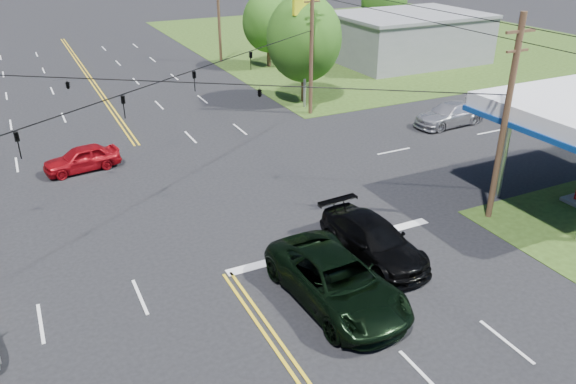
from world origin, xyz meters
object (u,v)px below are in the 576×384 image
tree_right_b (268,22)px  pickup_dkgreen (336,281)px  pole_right_far (218,9)px  tree_far_r (384,1)px  pole_se (505,119)px  tree_right_a (304,38)px  suv_black (373,240)px  retail_ne (408,39)px  pole_ne (311,46)px

tree_right_b → pickup_dkgreen: 38.12m
pole_right_far → pickup_dkgreen: (-10.00, -39.49, -4.26)m
pole_right_far → tree_far_r: size_ratio=1.31×
pole_se → tree_right_a: size_ratio=1.16×
tree_far_r → pole_se: bearing=-118.3°
pole_se → tree_right_b: (3.50, 33.00, -0.70)m
suv_black → tree_right_b: bearing=69.0°
retail_ne → pole_right_far: bearing=154.8°
tree_right_b → suv_black: size_ratio=1.24×
retail_ne → suv_black: (-24.04, -29.52, -1.37)m
tree_right_b → pickup_dkgreen: size_ratio=1.08×
pole_ne → tree_right_b: 15.42m
pole_right_far → tree_far_r: pole_right_far is taller
tree_far_r → pole_right_far: bearing=-174.6°
pole_ne → pickup_dkgreen: 23.15m
pole_ne → pickup_dkgreen: (-10.00, -20.49, -4.01)m
pole_ne → tree_right_a: bearing=71.6°
tree_right_a → tree_right_b: 12.27m
retail_ne → suv_black: 38.10m
tree_right_b → tree_far_r: tree_far_r is taller
retail_ne → pole_ne: (-17.00, -11.00, 2.72)m
pole_right_far → pickup_dkgreen: 40.96m
retail_ne → pickup_dkgreen: size_ratio=2.14×
retail_ne → pole_ne: 20.43m
pickup_dkgreen → tree_right_b: bearing=66.3°
tree_far_r → suv_black: 48.60m
tree_right_a → tree_right_b: bearing=78.2°
pole_right_far → tree_far_r: bearing=5.4°
tree_far_r → suv_black: (-28.04, -39.52, -3.72)m
suv_black → pickup_dkgreen: bearing=-149.8°
pole_ne → pole_right_far: pole_right_far is taller
tree_right_b → retail_ne: bearing=-16.5°
tree_right_a → tree_right_b: tree_right_a is taller
tree_right_b → suv_black: bearing=-107.5°
pole_ne → pole_right_far: (0.00, 19.00, 0.25)m
pole_right_far → tree_right_a: pole_right_far is taller
pole_se → pickup_dkgreen: bearing=-166.0°
tree_right_a → suv_black: tree_right_a is taller
pole_se → tree_far_r: 44.30m
retail_ne → tree_far_r: tree_far_r is taller
pickup_dkgreen → suv_black: bearing=30.8°
tree_right_b → tree_far_r: size_ratio=0.93×
pole_se → tree_right_a: bearing=87.3°
pole_right_far → suv_black: (-7.04, -37.52, -4.34)m
pole_ne → tree_right_b: pole_ne is taller
tree_far_r → pickup_dkgreen: bearing=-126.8°
pickup_dkgreen → tree_far_r: bearing=50.3°
tree_far_r → pickup_dkgreen: tree_far_r is taller
pole_se → tree_right_b: 33.19m
pole_se → pickup_dkgreen: size_ratio=1.45×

